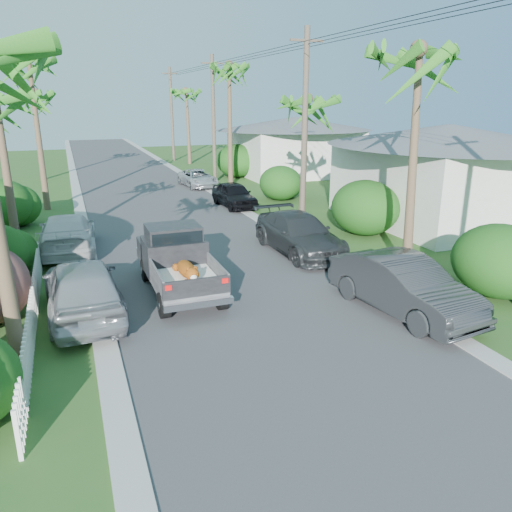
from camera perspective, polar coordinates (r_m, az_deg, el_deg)
name	(u,v)px	position (r m, az deg, el deg)	size (l,w,h in m)	color
ground	(329,392)	(11.12, 8.38, -15.08)	(120.00, 120.00, 0.00)	#2C5720
road	(146,194)	(33.98, -12.43, 6.96)	(8.00, 100.00, 0.02)	#38383A
curb_left	(78,198)	(33.65, -19.72, 6.29)	(0.60, 100.00, 0.06)	#A5A39E
curb_right	(209,189)	(34.84, -5.38, 7.58)	(0.60, 100.00, 0.06)	#A5A39E
pickup_truck	(176,259)	(16.42, -9.11, -0.29)	(1.98, 5.12, 2.06)	black
parked_car_rn	(403,286)	(14.98, 16.48, -3.33)	(1.73, 4.96, 1.64)	#282A2C
parked_car_rm	(299,234)	(20.15, 4.96, 2.49)	(2.16, 5.31, 1.54)	#292B2D
parked_car_rf	(234,195)	(28.96, -2.51, 6.98)	(1.66, 4.11, 1.40)	black
parked_car_rd	(198,178)	(36.12, -6.67, 8.80)	(1.98, 4.29, 1.19)	#B9BCC1
parked_car_ln	(83,288)	(14.98, -19.20, -3.46)	(2.01, 5.01, 1.71)	#A5A7AC
parked_car_lf	(67,233)	(21.62, -20.76, 2.42)	(2.15, 5.29, 1.54)	silver
palm_l_c	(29,60)	(30.21, -24.55, 19.70)	(4.40, 4.40, 9.20)	brown
palm_l_d	(33,93)	(42.16, -24.14, 16.67)	(4.40, 4.40, 7.70)	brown
palm_r_a	(423,51)	(17.98, 18.59, 21.31)	(4.40, 4.40, 8.70)	brown
palm_r_b	(306,100)	(25.75, 5.71, 17.36)	(4.40, 4.40, 7.20)	brown
palm_r_c	(229,66)	(35.90, -3.10, 20.86)	(4.40, 4.40, 9.40)	brown
palm_r_d	(187,91)	(49.42, -7.93, 18.19)	(4.40, 4.40, 8.00)	brown
shrub_r_a	(500,261)	(17.29, 26.14, -0.51)	(2.80, 3.08, 2.30)	#1A4915
shrub_r_b	(365,208)	(23.34, 12.37, 5.42)	(3.00, 3.30, 2.50)	#1A4915
shrub_r_c	(281,183)	(31.05, 2.84, 8.34)	(2.60, 2.86, 2.10)	#1A4915
shrub_r_d	(237,161)	(40.46, -2.22, 10.82)	(3.20, 3.52, 2.60)	#1A4915
picket_fence	(33,312)	(14.72, -24.15, -5.89)	(0.10, 11.00, 1.00)	white
house_right_near	(445,177)	(27.08, 20.75, 8.41)	(8.00, 9.00, 4.80)	silver
house_right_far	(294,148)	(42.22, 4.36, 12.18)	(9.00, 8.00, 4.60)	silver
utility_pole_b	(304,131)	(23.55, 5.56, 14.08)	(1.60, 0.26, 9.00)	brown
utility_pole_c	(214,119)	(37.59, -4.87, 15.32)	(1.60, 0.26, 9.00)	brown
utility_pole_d	(172,114)	(52.17, -9.60, 15.72)	(1.60, 0.26, 9.00)	brown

